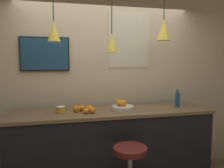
# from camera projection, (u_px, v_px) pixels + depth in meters

# --- Properties ---
(back_wall) EXTENTS (8.00, 0.06, 2.90)m
(back_wall) POSITION_uv_depth(u_px,v_px,m) (106.00, 78.00, 3.25)
(back_wall) COLOR beige
(back_wall) RESTS_ON ground_plane
(service_counter) EXTENTS (2.64, 0.64, 1.06)m
(service_counter) POSITION_uv_depth(u_px,v_px,m) (112.00, 149.00, 2.93)
(service_counter) COLOR black
(service_counter) RESTS_ON ground_plane
(bar_stool) EXTENTS (0.39, 0.39, 0.78)m
(bar_stool) POSITION_uv_depth(u_px,v_px,m) (130.00, 168.00, 2.39)
(bar_stool) COLOR #B7B7BC
(bar_stool) RESTS_ON ground_plane
(fruit_bowl) EXTENTS (0.29, 0.29, 0.14)m
(fruit_bowl) POSITION_uv_depth(u_px,v_px,m) (122.00, 107.00, 2.90)
(fruit_bowl) COLOR beige
(fruit_bowl) RESTS_ON service_counter
(orange_pile) EXTENTS (0.27, 0.24, 0.09)m
(orange_pile) POSITION_uv_depth(u_px,v_px,m) (85.00, 109.00, 2.78)
(orange_pile) COLOR orange
(orange_pile) RESTS_ON service_counter
(juice_bottle) EXTENTS (0.06, 0.06, 0.25)m
(juice_bottle) POSITION_uv_depth(u_px,v_px,m) (177.00, 100.00, 3.07)
(juice_bottle) COLOR navy
(juice_bottle) RESTS_ON service_counter
(spread_jar) EXTENTS (0.11, 0.11, 0.09)m
(spread_jar) POSITION_uv_depth(u_px,v_px,m) (61.00, 110.00, 2.72)
(spread_jar) COLOR gold
(spread_jar) RESTS_ON service_counter
(pendant_lamp_left) EXTENTS (0.16, 0.16, 0.86)m
(pendant_lamp_left) POSITION_uv_depth(u_px,v_px,m) (54.00, 31.00, 2.62)
(pendant_lamp_left) COLOR black
(pendant_lamp_middle) EXTENTS (0.15, 0.15, 0.99)m
(pendant_lamp_middle) POSITION_uv_depth(u_px,v_px,m) (112.00, 43.00, 2.79)
(pendant_lamp_middle) COLOR black
(pendant_lamp_right) EXTENTS (0.18, 0.18, 0.82)m
(pendant_lamp_right) POSITION_uv_depth(u_px,v_px,m) (164.00, 30.00, 2.93)
(pendant_lamp_right) COLOR black
(mounted_tv) EXTENTS (0.65, 0.04, 0.46)m
(mounted_tv) POSITION_uv_depth(u_px,v_px,m) (45.00, 54.00, 2.97)
(mounted_tv) COLOR black
(wall_poster) EXTENTS (0.63, 0.01, 0.80)m
(wall_poster) POSITION_uv_depth(u_px,v_px,m) (129.00, 41.00, 3.24)
(wall_poster) COLOR beige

